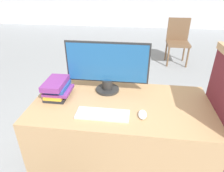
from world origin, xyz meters
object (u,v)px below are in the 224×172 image
at_px(book_stack, 57,88).
at_px(far_chair, 178,39).
at_px(monitor, 107,66).
at_px(keyboard, 103,114).
at_px(mouse, 143,114).

xyz_separation_m(book_stack, far_chair, (1.44, 2.92, -0.33)).
bearing_deg(monitor, far_chair, 69.19).
height_order(keyboard, far_chair, far_chair).
relative_size(mouse, far_chair, 0.12).
bearing_deg(mouse, keyboard, -174.83).
distance_m(mouse, far_chair, 3.21).
distance_m(monitor, far_chair, 3.01).
bearing_deg(far_chair, keyboard, -131.01).
distance_m(monitor, mouse, 0.48).
height_order(monitor, book_stack, monitor).
bearing_deg(book_stack, keyboard, -27.81).
xyz_separation_m(keyboard, book_stack, (-0.40, 0.21, 0.06)).
bearing_deg(far_chair, monitor, -133.48).
bearing_deg(monitor, book_stack, -159.80).
height_order(book_stack, far_chair, far_chair).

